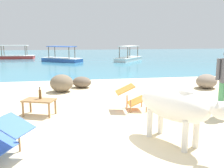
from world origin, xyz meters
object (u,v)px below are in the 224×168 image
deck_chair_near (131,96)px  boat_red (15,56)px  bottle (40,94)px  boat_white (129,58)px  cow (175,105)px  boat_blue (62,58)px  low_bench_table (39,102)px  deck_chair_far (5,135)px

deck_chair_near → boat_red: size_ratio=0.21×
bottle → deck_chair_near: size_ratio=0.37×
boat_white → boat_red: bearing=105.6°
cow → boat_blue: (-2.32, 17.20, -0.45)m
deck_chair_near → boat_white: bearing=79.6°
boat_white → bottle: bearing=-163.9°
deck_chair_near → low_bench_table: bearing=-175.2°
cow → bottle: size_ratio=6.24×
cow → boat_red: size_ratio=0.49×
bottle → boat_red: size_ratio=0.08×
deck_chair_far → boat_white: 18.11m
low_bench_table → boat_white: (5.97, 14.77, -0.08)m
boat_white → boat_red: (-10.23, 4.24, 0.00)m
bottle → deck_chair_far: size_ratio=0.32×
cow → bottle: 3.38m
low_bench_table → deck_chair_near: 2.33m
bottle → boat_white: bearing=68.0°
boat_white → boat_blue: (-5.71, 0.30, 0.00)m
low_bench_table → boat_blue: (0.26, 15.07, -0.08)m
low_bench_table → cow: bearing=-18.5°
boat_red → boat_blue: bearing=-37.8°
bottle → boat_blue: bearing=89.1°
cow → boat_white: 17.24m
boat_white → deck_chair_far: bearing=-162.0°
boat_white → deck_chair_near: bearing=-155.8°
deck_chair_far → boat_white: bearing=-84.8°
bottle → boat_red: (-4.28, 18.93, -0.27)m
boat_blue → low_bench_table: bearing=128.2°
deck_chair_near → cow: bearing=-80.1°
boat_red → boat_blue: (4.52, -3.94, 0.00)m
low_bench_table → deck_chair_far: bearing=-75.9°
bottle → deck_chair_near: bearing=-0.6°
boat_red → boat_blue: size_ratio=1.04×
low_bench_table → deck_chair_far: (-0.27, -2.23, 0.05)m
boat_white → boat_red: size_ratio=0.96×
deck_chair_far → boat_red: bearing=-54.0°
boat_blue → deck_chair_near: bearing=137.0°
boat_blue → boat_red: bearing=-1.9°
bottle → cow: bearing=-40.8°
bottle → boat_white: 15.85m
low_bench_table → boat_white: 15.93m
boat_white → boat_blue: bearing=125.1°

